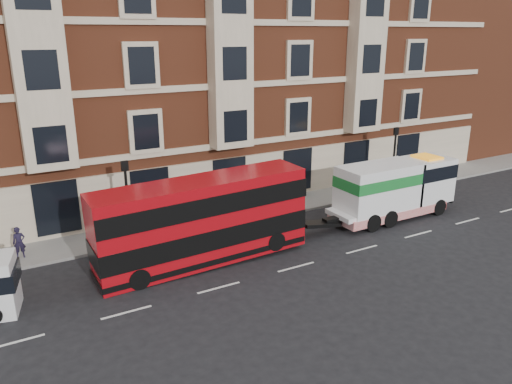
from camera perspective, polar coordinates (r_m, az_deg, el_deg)
ground at (r=23.62m, az=4.61°, el=-8.54°), size 120.00×120.00×0.00m
sidewalk at (r=29.56m, az=-3.57°, el=-2.80°), size 90.00×3.00×0.15m
victorian_terrace at (r=34.76m, az=-8.87°, el=16.96°), size 45.00×12.00×20.40m
filler_east at (r=54.13m, az=25.77°, el=15.03°), size 18.00×10.00×19.00m
lamp_post_west at (r=25.58m, az=-14.51°, el=-0.50°), size 0.35×0.15×4.35m
lamp_post_east at (r=34.60m, az=15.50°, el=4.15°), size 0.35×0.15×4.35m
double_decker_bus at (r=23.28m, az=-6.19°, el=-3.18°), size 10.10×2.32×4.09m
tow_truck at (r=29.99m, az=15.39°, el=0.34°), size 8.08×2.39×3.37m
pedestrian at (r=26.37m, az=-25.45°, el=-5.24°), size 0.56×0.37×1.53m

